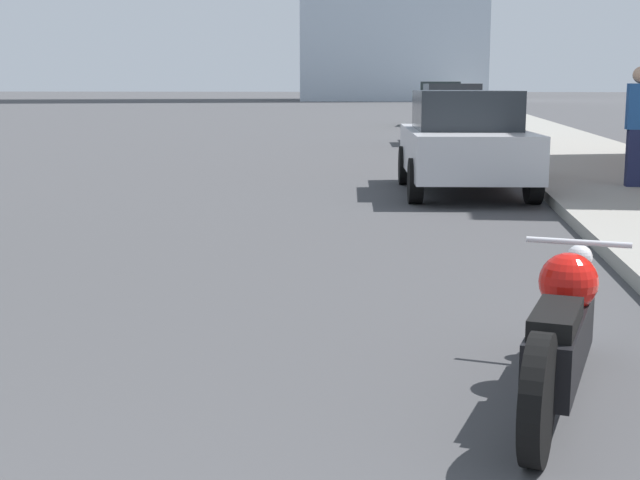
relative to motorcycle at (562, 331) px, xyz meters
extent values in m
cube|color=gray|center=(2.74, 35.79, -0.31)|extent=(3.48, 240.00, 0.15)
cylinder|color=black|center=(0.21, 0.80, -0.08)|extent=(0.25, 0.61, 0.61)
cylinder|color=black|center=(-0.23, -0.88, -0.08)|extent=(0.25, 0.61, 0.61)
cube|color=black|center=(-0.01, -0.04, -0.06)|extent=(0.56, 1.34, 0.32)
sphere|color=red|center=(0.06, 0.21, 0.23)|extent=(0.33, 0.33, 0.33)
cube|color=black|center=(-0.08, -0.32, 0.15)|extent=(0.36, 0.64, 0.10)
sphere|color=silver|center=(0.21, 0.82, 0.25)|extent=(0.16, 0.16, 0.16)
cylinder|color=silver|center=(0.18, 0.71, 0.37)|extent=(0.61, 0.19, 0.04)
cube|color=#BCBCC1|center=(-0.15, 9.33, 0.28)|extent=(2.10, 4.15, 0.67)
cube|color=#23282D|center=(-0.15, 9.33, 0.92)|extent=(1.66, 2.04, 0.60)
cylinder|color=black|center=(-1.09, 10.50, -0.05)|extent=(0.25, 0.67, 0.65)
cylinder|color=black|center=(0.58, 10.64, -0.05)|extent=(0.25, 0.67, 0.65)
cylinder|color=black|center=(-0.88, 8.02, -0.05)|extent=(0.25, 0.67, 0.65)
cylinder|color=black|center=(0.79, 8.16, -0.05)|extent=(0.25, 0.67, 0.65)
cube|color=silver|center=(-0.05, 21.00, 0.26)|extent=(2.05, 4.41, 0.67)
cube|color=#23282D|center=(-0.05, 21.00, 0.96)|extent=(1.61, 2.17, 0.73)
cylinder|color=black|center=(-0.97, 22.26, -0.07)|extent=(0.25, 0.64, 0.62)
cylinder|color=black|center=(0.65, 22.39, -0.07)|extent=(0.25, 0.64, 0.62)
cylinder|color=black|center=(-0.75, 19.61, -0.07)|extent=(0.25, 0.64, 0.62)
cylinder|color=black|center=(0.86, 19.74, -0.07)|extent=(0.25, 0.64, 0.62)
cube|color=#1E6B33|center=(-0.16, 32.69, 0.30)|extent=(2.04, 4.25, 0.75)
cube|color=#23282D|center=(-0.16, 32.69, 1.05)|extent=(1.67, 2.07, 0.74)
cylinder|color=black|center=(-1.00, 34.02, -0.07)|extent=(0.23, 0.63, 0.63)
cylinder|color=black|center=(0.78, 33.95, -0.07)|extent=(0.23, 0.63, 0.63)
cylinder|color=black|center=(-1.11, 31.44, -0.07)|extent=(0.23, 0.63, 0.63)
cylinder|color=black|center=(0.67, 31.37, -0.07)|extent=(0.23, 0.63, 0.63)
cube|color=#1E2347|center=(2.45, 9.29, 0.20)|extent=(0.29, 0.20, 0.87)
cube|color=#235193|center=(2.45, 9.29, 0.98)|extent=(0.36, 0.20, 0.69)
camera|label=1|loc=(-0.75, -4.76, 1.31)|focal=50.00mm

